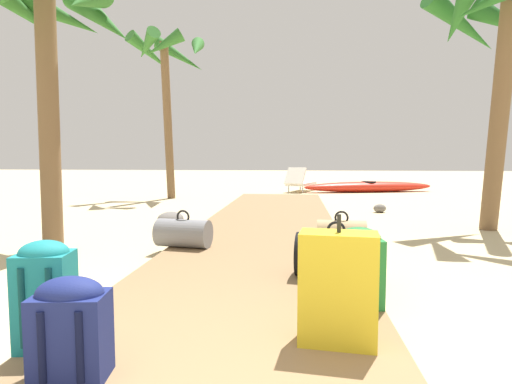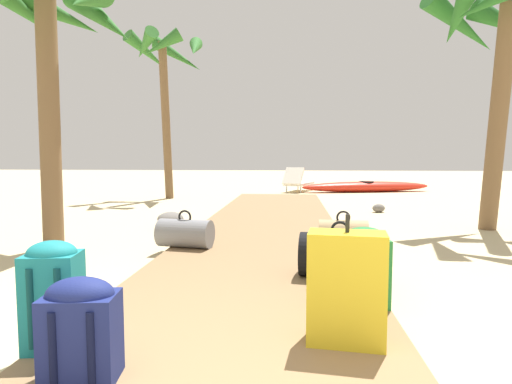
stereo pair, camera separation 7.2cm
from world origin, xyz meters
The scene contains 16 objects.
ground_plane centered at (0.00, 4.40, 0.00)m, with size 60.00×60.00×0.00m, color #CCB789.
boardwalk centered at (0.00, 5.50, 0.04)m, with size 2.13×10.99×0.08m, color olive.
duffel_bag_grey centered at (-0.88, 3.77, 0.25)m, with size 0.68×0.43×0.44m.
backpack_green centered at (0.89, 1.97, 0.38)m, with size 0.35×0.28×0.57m.
backpack_navy centered at (-0.62, 0.82, 0.34)m, with size 0.36×0.28×0.50m.
duffel_bag_tan centered at (0.97, 3.88, 0.25)m, with size 0.58×0.36×0.44m.
duffel_bag_black centered at (0.79, 2.67, 0.28)m, with size 0.74×0.47×0.50m.
backpack_teal centered at (-0.94, 1.13, 0.40)m, with size 0.31×0.28×0.61m.
suitcase_yellow centered at (0.68, 1.34, 0.40)m, with size 0.46×0.28×0.74m.
palm_tree_near_right centered at (3.43, 5.70, 2.99)m, with size 2.09×2.23×3.80m.
palm_tree_far_left centered at (-2.95, 10.21, 3.63)m, with size 2.22×1.97×4.53m.
palm_tree_near_left centered at (-2.56, 3.86, 2.80)m, with size 2.03×2.33×3.58m.
lounge_chair centered at (0.57, 12.83, 0.33)m, with size 1.09×1.63×0.81m.
kayak centered at (2.80, 12.92, 0.17)m, with size 4.37×1.73×0.35m.
rock_left_near centered at (-1.65, 5.79, 0.11)m, with size 0.43×0.50×0.23m, color slate.
rock_right_mid centered at (2.16, 7.79, 0.09)m, with size 0.27×0.20×0.17m, color slate.
Camera 1 is at (0.44, -1.04, 1.14)m, focal length 29.62 mm.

